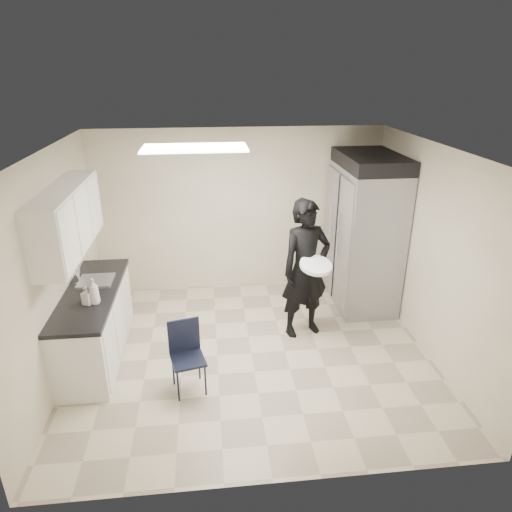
{
  "coord_description": "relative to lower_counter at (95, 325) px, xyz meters",
  "views": [
    {
      "loc": [
        -0.48,
        -4.93,
        3.45
      ],
      "look_at": [
        0.08,
        0.2,
        1.28
      ],
      "focal_mm": 32.0,
      "sensor_mm": 36.0,
      "label": 1
    }
  ],
  "objects": [
    {
      "name": "fridge_compressor",
      "position": [
        3.78,
        1.07,
        1.77
      ],
      "size": [
        0.8,
        1.35,
        0.2
      ],
      "primitive_type": "cube",
      "color": "black",
      "rests_on": "commercial_fridge"
    },
    {
      "name": "towel_dispenser",
      "position": [
        -0.19,
        1.15,
        1.19
      ],
      "size": [
        0.22,
        0.3,
        0.35
      ],
      "primitive_type": "cube",
      "color": "black",
      "rests_on": "left_wall"
    },
    {
      "name": "ceiling_panel",
      "position": [
        1.35,
        0.2,
        2.14
      ],
      "size": [
        1.2,
        0.6,
        0.02
      ],
      "primitive_type": "cube",
      "color": "white",
      "rests_on": "ceiling"
    },
    {
      "name": "notice_sticker_right",
      "position": [
        -0.29,
        0.1,
        0.75
      ],
      "size": [
        0.0,
        0.12,
        0.07
      ],
      "primitive_type": "cube",
      "color": "yellow",
      "rests_on": "left_wall"
    },
    {
      "name": "upper_cabinets",
      "position": [
        -0.13,
        0.0,
        1.4
      ],
      "size": [
        0.35,
        1.8,
        0.75
      ],
      "primitive_type": "cube",
      "color": "silver",
      "rests_on": "left_wall"
    },
    {
      "name": "ceiling",
      "position": [
        1.95,
        -0.2,
        2.17
      ],
      "size": [
        4.5,
        4.5,
        0.0
      ],
      "primitive_type": "plane",
      "rotation": [
        3.14,
        0.0,
        0.0
      ],
      "color": "silver",
      "rests_on": "back_wall"
    },
    {
      "name": "commercial_fridge",
      "position": [
        3.78,
        1.07,
        0.62
      ],
      "size": [
        0.8,
        1.35,
        2.1
      ],
      "primitive_type": "cube",
      "color": "gray",
      "rests_on": "floor"
    },
    {
      "name": "lower_counter",
      "position": [
        0.0,
        0.0,
        0.0
      ],
      "size": [
        0.6,
        1.9,
        0.86
      ],
      "primitive_type": "cube",
      "color": "silver",
      "rests_on": "floor"
    },
    {
      "name": "sink",
      "position": [
        0.02,
        0.25,
        0.44
      ],
      "size": [
        0.42,
        0.4,
        0.14
      ],
      "primitive_type": "cube",
      "color": "gray",
      "rests_on": "countertop"
    },
    {
      "name": "man_tuxedo",
      "position": [
        2.72,
        0.25,
        0.52
      ],
      "size": [
        0.8,
        0.65,
        1.9
      ],
      "primitive_type": "imported",
      "rotation": [
        0.0,
        0.0,
        0.3
      ],
      "color": "black",
      "rests_on": "floor"
    },
    {
      "name": "soap_bottle_a",
      "position": [
        0.13,
        -0.32,
        0.64
      ],
      "size": [
        0.16,
        0.16,
        0.31
      ],
      "primitive_type": "imported",
      "rotation": [
        0.0,
        0.0,
        0.5
      ],
      "color": "silver",
      "rests_on": "countertop"
    },
    {
      "name": "right_wall",
      "position": [
        4.2,
        -0.2,
        0.87
      ],
      "size": [
        0.0,
        4.0,
        4.0
      ],
      "primitive_type": "plane",
      "rotation": [
        1.57,
        0.0,
        -1.57
      ],
      "color": "beige",
      "rests_on": "floor"
    },
    {
      "name": "folding_chair",
      "position": [
        1.18,
        -0.83,
        -0.03
      ],
      "size": [
        0.43,
        0.43,
        0.81
      ],
      "primitive_type": "cube",
      "rotation": [
        0.0,
        0.0,
        0.23
      ],
      "color": "black",
      "rests_on": "floor"
    },
    {
      "name": "floor",
      "position": [
        1.95,
        -0.2,
        -0.43
      ],
      "size": [
        4.5,
        4.5,
        0.0
      ],
      "primitive_type": "plane",
      "color": "#C3B499",
      "rests_on": "ground"
    },
    {
      "name": "back_wall",
      "position": [
        1.95,
        1.8,
        0.87
      ],
      "size": [
        4.5,
        0.0,
        4.5
      ],
      "primitive_type": "plane",
      "rotation": [
        1.57,
        0.0,
        0.0
      ],
      "color": "beige",
      "rests_on": "floor"
    },
    {
      "name": "countertop",
      "position": [
        0.0,
        0.0,
        0.46
      ],
      "size": [
        0.64,
        1.95,
        0.05
      ],
      "primitive_type": "cube",
      "color": "black",
      "rests_on": "lower_counter"
    },
    {
      "name": "soap_bottle_b",
      "position": [
        0.05,
        -0.33,
        0.59
      ],
      "size": [
        0.13,
        0.13,
        0.22
      ],
      "primitive_type": "imported",
      "rotation": [
        0.0,
        0.0,
        -0.42
      ],
      "color": "#AEAFBB",
      "rests_on": "countertop"
    },
    {
      "name": "bucket_lid",
      "position": [
        2.8,
        0.01,
        0.68
      ],
      "size": [
        0.51,
        0.51,
        0.05
      ],
      "primitive_type": "cylinder",
      "rotation": [
        0.0,
        0.0,
        0.3
      ],
      "color": "silver",
      "rests_on": "man_tuxedo"
    },
    {
      "name": "faucet",
      "position": [
        -0.18,
        0.25,
        0.59
      ],
      "size": [
        0.02,
        0.02,
        0.24
      ],
      "primitive_type": "cylinder",
      "color": "silver",
      "rests_on": "countertop"
    },
    {
      "name": "left_wall",
      "position": [
        -0.3,
        -0.2,
        0.87
      ],
      "size": [
        0.0,
        4.0,
        4.0
      ],
      "primitive_type": "plane",
      "rotation": [
        1.57,
        0.0,
        1.57
      ],
      "color": "beige",
      "rests_on": "floor"
    },
    {
      "name": "notice_sticker_left",
      "position": [
        -0.29,
        -0.1,
        0.79
      ],
      "size": [
        0.0,
        0.12,
        0.07
      ],
      "primitive_type": "cube",
      "color": "yellow",
      "rests_on": "left_wall"
    }
  ]
}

